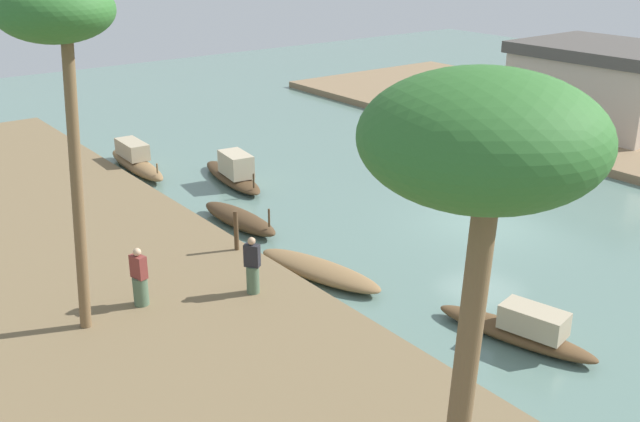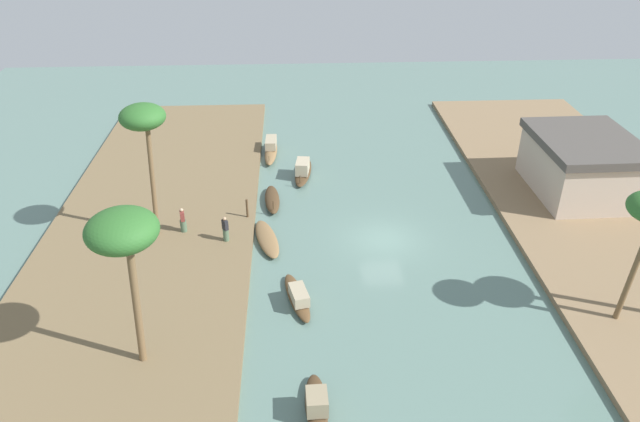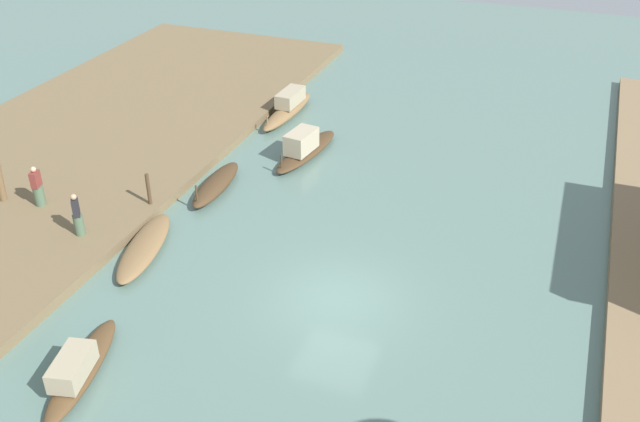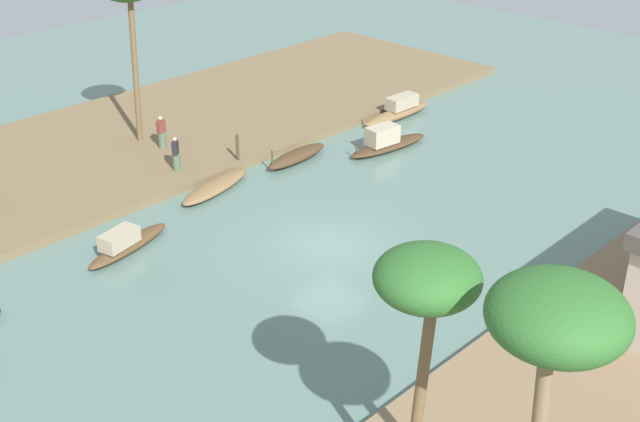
# 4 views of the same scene
# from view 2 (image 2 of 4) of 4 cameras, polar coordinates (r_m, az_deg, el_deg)

# --- Properties ---
(river_water) EXTENTS (73.93, 73.93, 0.00)m
(river_water) POSITION_cam_2_polar(r_m,az_deg,el_deg) (36.13, 6.08, -2.74)
(river_water) COLOR slate
(river_water) RESTS_ON ground
(riverbank_left) EXTENTS (45.80, 12.51, 0.35)m
(riverbank_left) POSITION_cam_2_polar(r_m,az_deg,el_deg) (36.70, -16.20, -3.00)
(riverbank_left) COLOR brown
(riverbank_left) RESTS_ON ground
(riverbank_right) EXTENTS (45.80, 12.51, 0.35)m
(riverbank_right) POSITION_cam_2_polar(r_m,az_deg,el_deg) (40.56, 26.15, -1.74)
(riverbank_right) COLOR #846B4C
(riverbank_right) RESTS_ON ground
(sampan_upstream_small) EXTENTS (4.22, 1.78, 1.00)m
(sampan_upstream_small) POSITION_cam_2_polar(r_m,az_deg,el_deg) (30.92, -2.14, -8.15)
(sampan_upstream_small) COLOR brown
(sampan_upstream_small) RESTS_ON river_water
(sampan_midstream) EXTENTS (4.95, 1.09, 1.19)m
(sampan_midstream) POSITION_cam_2_polar(r_m,az_deg,el_deg) (46.69, -4.69, 5.93)
(sampan_midstream) COLOR brown
(sampan_midstream) RESTS_ON river_water
(sampan_open_hull) EXTENTS (4.76, 1.69, 1.30)m
(sampan_open_hull) POSITION_cam_2_polar(r_m,az_deg,el_deg) (43.18, -1.63, 3.93)
(sampan_open_hull) COLOR #47331E
(sampan_open_hull) RESTS_ON river_water
(sampan_with_red_awning) EXTENTS (3.44, 1.02, 1.26)m
(sampan_with_red_awning) POSITION_cam_2_polar(r_m,az_deg,el_deg) (25.63, -0.33, -17.93)
(sampan_with_red_awning) COLOR #47331E
(sampan_with_red_awning) RESTS_ON river_water
(sampan_near_left_bank) EXTENTS (3.86, 1.21, 1.09)m
(sampan_near_left_bank) POSITION_cam_2_polar(r_m,az_deg,el_deg) (39.79, -4.58, 1.11)
(sampan_near_left_bank) COLOR #47331E
(sampan_near_left_bank) RESTS_ON river_water
(sampan_downstream_large) EXTENTS (4.44, 2.08, 0.45)m
(sampan_downstream_large) POSITION_cam_2_polar(r_m,az_deg,el_deg) (35.75, -5.07, -2.65)
(sampan_downstream_large) COLOR brown
(sampan_downstream_large) RESTS_ON river_water
(person_on_near_bank) EXTENTS (0.48, 0.46, 1.57)m
(person_on_near_bank) POSITION_cam_2_polar(r_m,az_deg,el_deg) (36.67, -12.93, -0.99)
(person_on_near_bank) COLOR #4C664C
(person_on_near_bank) RESTS_ON riverbank_left
(person_by_mooring) EXTENTS (0.48, 0.48, 1.58)m
(person_by_mooring) POSITION_cam_2_polar(r_m,az_deg,el_deg) (35.29, -8.99, -1.83)
(person_by_mooring) COLOR #4C664C
(person_by_mooring) RESTS_ON riverbank_left
(mooring_post) EXTENTS (0.14, 0.14, 1.23)m
(mooring_post) POSITION_cam_2_polar(r_m,az_deg,el_deg) (37.50, -6.96, 0.26)
(mooring_post) COLOR #4C3823
(mooring_post) RESTS_ON riverbank_left
(palm_tree_left_near) EXTENTS (2.51, 2.51, 8.12)m
(palm_tree_left_near) POSITION_cam_2_polar(r_m,az_deg,el_deg) (33.95, -16.53, 8.27)
(palm_tree_left_near) COLOR brown
(palm_tree_left_near) RESTS_ON riverbank_left
(palm_tree_left_far) EXTENTS (2.92, 2.92, 7.59)m
(palm_tree_left_far) POSITION_cam_2_polar(r_m,az_deg,el_deg) (24.70, -18.30, -2.09)
(palm_tree_left_far) COLOR brown
(palm_tree_left_far) RESTS_ON riverbank_left
(riverside_building) EXTENTS (7.80, 6.35, 3.87)m
(riverside_building) POSITION_cam_2_polar(r_m,az_deg,el_deg) (43.29, 23.74, 4.07)
(riverside_building) COLOR #C6B29E
(riverside_building) RESTS_ON riverbank_right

